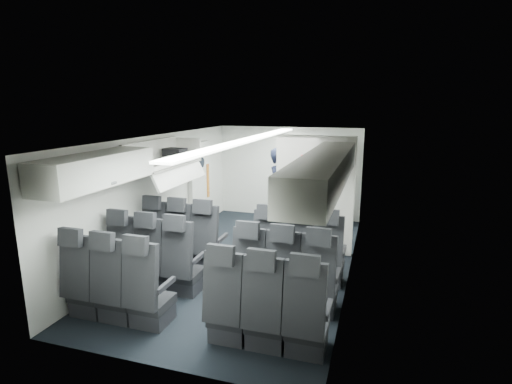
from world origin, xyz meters
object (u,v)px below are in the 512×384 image
Objects in this scene: boarding_door at (200,185)px; seat_row_mid at (217,272)px; flight_attendant at (280,192)px; carry_on_bag at (175,155)px; galley_unit at (327,182)px; seat_row_rear at (187,302)px; seat_row_front at (239,250)px.

seat_row_mid is at bearing -61.23° from boarding_door.
flight_attendant is 4.93× the size of carry_on_bag.
seat_row_mid is at bearing -166.65° from flight_attendant.
galley_unit is at bearing 58.51° from carry_on_bag.
carry_on_bag reaches higher than seat_row_rear.
galley_unit is 1.05× the size of flight_attendant.
seat_row_rear is 9.08× the size of carry_on_bag.
seat_row_mid is 9.08× the size of carry_on_bag.
boarding_door reaches higher than flight_attendant.
galley_unit is 2.84m from boarding_door.
flight_attendant is at bearing 86.28° from seat_row_front.
flight_attendant is at bearing 87.38° from seat_row_mid.
boarding_door is (-2.59, -1.17, 0.00)m from galley_unit.
seat_row_front is 1.79× the size of boarding_door.
boarding_door is at bearing 128.16° from seat_row_front.
seat_row_front is 9.08× the size of carry_on_bag.
seat_row_front is 1.80m from seat_row_rear.
boarding_door is 1.80m from carry_on_bag.
carry_on_bag is (-2.31, -2.72, 0.87)m from galley_unit.
seat_row_rear is 1.84× the size of flight_attendant.
carry_on_bag is (-1.50, -1.62, 0.91)m from flight_attendant.
seat_row_front is at bearing -167.74° from flight_attendant.
seat_row_front is at bearing -51.84° from boarding_door.
seat_row_mid is at bearing 90.00° from seat_row_rear.
galley_unit is at bearing 79.35° from seat_row_rear.
carry_on_bag reaches higher than seat_row_mid.
seat_row_mid is 3.09m from flight_attendant.
carry_on_bag reaches higher than seat_row_front.
carry_on_bag reaches higher than flight_attendant.
seat_row_mid and seat_row_rear have the same top height.
seat_row_front is 1.00× the size of seat_row_mid.
seat_row_front is at bearing 90.00° from seat_row_rear.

